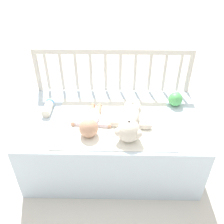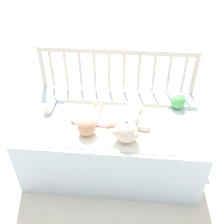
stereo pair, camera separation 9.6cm
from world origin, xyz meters
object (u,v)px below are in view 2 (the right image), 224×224
(teddy_bear, at_px, (129,123))
(baby, at_px, (90,121))
(toy_ball, at_px, (178,102))
(baby_bottle, at_px, (50,104))

(teddy_bear, bearing_deg, baby, 175.94)
(baby, height_order, toy_ball, baby)
(teddy_bear, height_order, toy_ball, teddy_bear)
(toy_ball, bearing_deg, baby_bottle, -174.74)
(baby, bearing_deg, teddy_bear, -4.06)
(baby, xyz_separation_m, toy_ball, (0.58, 0.26, 0.01))
(toy_ball, height_order, baby_bottle, toy_ball)
(teddy_bear, relative_size, toy_ball, 4.41)
(teddy_bear, xyz_separation_m, toy_ball, (0.33, 0.27, -0.01))
(baby, distance_m, toy_ball, 0.63)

